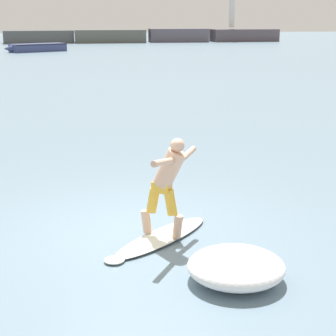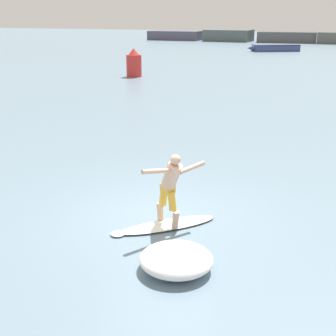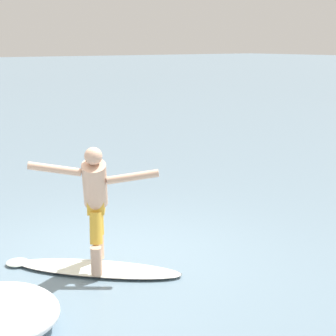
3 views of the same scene
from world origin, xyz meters
The scene contains 3 objects.
ground_plane centered at (0.00, 0.00, 0.00)m, with size 200.00×200.00×0.00m, color slate.
surfboard centered at (0.36, -0.41, 0.03)m, with size 1.91×1.82×0.20m.
surfer centered at (0.47, -0.43, 0.95)m, with size 0.95×1.30×1.52m.
Camera 3 is at (6.05, -3.46, 2.72)m, focal length 60.00 mm.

